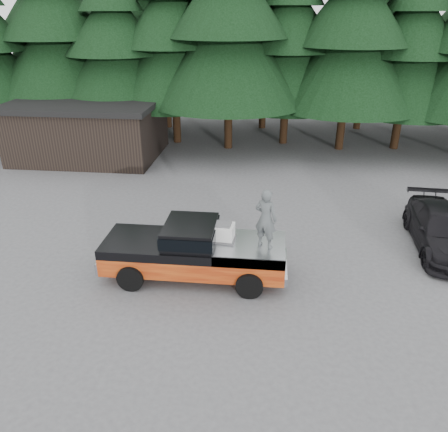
# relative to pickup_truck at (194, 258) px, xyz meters

# --- Properties ---
(ground) EXTENTS (120.00, 120.00, 0.00)m
(ground) POSITION_rel_pickup_truck_xyz_m (0.64, 0.42, -0.67)
(ground) COLOR #515154
(ground) RESTS_ON ground
(pickup_truck) EXTENTS (6.00, 2.04, 1.33)m
(pickup_truck) POSITION_rel_pickup_truck_xyz_m (0.00, 0.00, 0.00)
(pickup_truck) COLOR #D45C1A
(pickup_truck) RESTS_ON ground
(truck_cab) EXTENTS (1.66, 1.90, 0.59)m
(truck_cab) POSITION_rel_pickup_truck_xyz_m (-0.10, 0.00, 0.96)
(truck_cab) COLOR black
(truck_cab) RESTS_ON pickup_truck
(air_compressor) EXTENTS (0.79, 0.67, 0.50)m
(air_compressor) POSITION_rel_pickup_truck_xyz_m (0.90, 0.15, 0.92)
(air_compressor) COLOR silver
(air_compressor) RESTS_ON pickup_truck
(man_on_bed) EXTENTS (0.82, 0.70, 1.91)m
(man_on_bed) POSITION_rel_pickup_truck_xyz_m (2.25, -0.16, 1.62)
(man_on_bed) COLOR #4E5455
(man_on_bed) RESTS_ON pickup_truck
(parked_car) EXTENTS (2.33, 5.12, 1.45)m
(parked_car) POSITION_rel_pickup_truck_xyz_m (8.70, 2.85, 0.06)
(parked_car) COLOR black
(parked_car) RESTS_ON ground
(utility_building) EXTENTS (8.40, 6.40, 3.30)m
(utility_building) POSITION_rel_pickup_truck_xyz_m (-8.36, 12.42, 1.00)
(utility_building) COLOR black
(utility_building) RESTS_ON ground
(treeline) EXTENTS (60.15, 16.05, 17.50)m
(treeline) POSITION_rel_pickup_truck_xyz_m (1.06, 17.62, 7.06)
(treeline) COLOR black
(treeline) RESTS_ON ground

